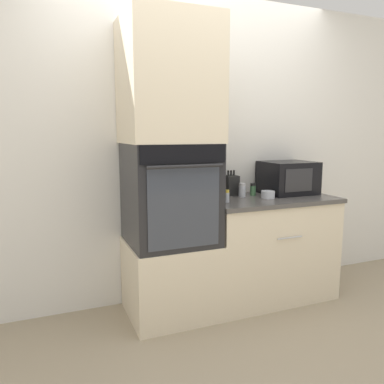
{
  "coord_description": "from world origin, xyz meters",
  "views": [
    {
      "loc": [
        -1.2,
        -2.3,
        1.39
      ],
      "look_at": [
        -0.18,
        0.21,
        0.96
      ],
      "focal_mm": 35.0,
      "sensor_mm": 36.0,
      "label": 1
    }
  ],
  "objects_px": {
    "microwave": "(288,178)",
    "bowl": "(268,194)",
    "wall_oven": "(170,194)",
    "condiment_jar_far": "(253,189)",
    "condiment_jar_near": "(227,196)",
    "knife_block": "(231,185)",
    "condiment_jar_mid": "(242,190)"
  },
  "relations": [
    {
      "from": "microwave",
      "to": "condiment_jar_far",
      "type": "xyz_separation_m",
      "value": [
        -0.34,
        0.02,
        -0.09
      ]
    },
    {
      "from": "wall_oven",
      "to": "knife_block",
      "type": "xyz_separation_m",
      "value": [
        0.63,
        0.22,
        0.0
      ]
    },
    {
      "from": "wall_oven",
      "to": "microwave",
      "type": "relative_size",
      "value": 1.71
    },
    {
      "from": "knife_block",
      "to": "bowl",
      "type": "xyz_separation_m",
      "value": [
        0.21,
        -0.26,
        -0.06
      ]
    },
    {
      "from": "bowl",
      "to": "condiment_jar_near",
      "type": "distance_m",
      "value": 0.4
    },
    {
      "from": "knife_block",
      "to": "wall_oven",
      "type": "bearing_deg",
      "value": -160.51
    },
    {
      "from": "microwave",
      "to": "condiment_jar_far",
      "type": "distance_m",
      "value": 0.35
    },
    {
      "from": "knife_block",
      "to": "condiment_jar_mid",
      "type": "relative_size",
      "value": 1.86
    },
    {
      "from": "knife_block",
      "to": "condiment_jar_mid",
      "type": "distance_m",
      "value": 0.14
    },
    {
      "from": "wall_oven",
      "to": "condiment_jar_far",
      "type": "height_order",
      "value": "wall_oven"
    },
    {
      "from": "microwave",
      "to": "condiment_jar_mid",
      "type": "xyz_separation_m",
      "value": [
        -0.46,
        -0.01,
        -0.08
      ]
    },
    {
      "from": "knife_block",
      "to": "condiment_jar_mid",
      "type": "bearing_deg",
      "value": -72.54
    },
    {
      "from": "wall_oven",
      "to": "microwave",
      "type": "bearing_deg",
      "value": 5.23
    },
    {
      "from": "condiment_jar_near",
      "to": "condiment_jar_far",
      "type": "distance_m",
      "value": 0.41
    },
    {
      "from": "bowl",
      "to": "condiment_jar_near",
      "type": "relative_size",
      "value": 1.16
    },
    {
      "from": "wall_oven",
      "to": "knife_block",
      "type": "distance_m",
      "value": 0.66
    },
    {
      "from": "wall_oven",
      "to": "knife_block",
      "type": "height_order",
      "value": "wall_oven"
    },
    {
      "from": "knife_block",
      "to": "bowl",
      "type": "bearing_deg",
      "value": -51.02
    },
    {
      "from": "condiment_jar_mid",
      "to": "wall_oven",
      "type": "bearing_deg",
      "value": -171.85
    },
    {
      "from": "condiment_jar_near",
      "to": "condiment_jar_far",
      "type": "xyz_separation_m",
      "value": [
        0.35,
        0.2,
        0.0
      ]
    },
    {
      "from": "condiment_jar_near",
      "to": "condiment_jar_mid",
      "type": "bearing_deg",
      "value": 36.49
    },
    {
      "from": "microwave",
      "to": "bowl",
      "type": "xyz_separation_m",
      "value": [
        -0.29,
        -0.14,
        -0.11
      ]
    },
    {
      "from": "wall_oven",
      "to": "bowl",
      "type": "relative_size",
      "value": 6.66
    },
    {
      "from": "bowl",
      "to": "condiment_jar_mid",
      "type": "relative_size",
      "value": 0.97
    },
    {
      "from": "microwave",
      "to": "condiment_jar_far",
      "type": "height_order",
      "value": "microwave"
    },
    {
      "from": "bowl",
      "to": "microwave",
      "type": "bearing_deg",
      "value": 25.38
    },
    {
      "from": "condiment_jar_near",
      "to": "wall_oven",
      "type": "bearing_deg",
      "value": 170.09
    },
    {
      "from": "microwave",
      "to": "condiment_jar_mid",
      "type": "height_order",
      "value": "microwave"
    },
    {
      "from": "bowl",
      "to": "condiment_jar_far",
      "type": "relative_size",
      "value": 1.06
    },
    {
      "from": "condiment_jar_far",
      "to": "knife_block",
      "type": "bearing_deg",
      "value": 148.87
    },
    {
      "from": "microwave",
      "to": "knife_block",
      "type": "distance_m",
      "value": 0.51
    },
    {
      "from": "wall_oven",
      "to": "microwave",
      "type": "xyz_separation_m",
      "value": [
        1.12,
        0.1,
        0.06
      ]
    }
  ]
}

